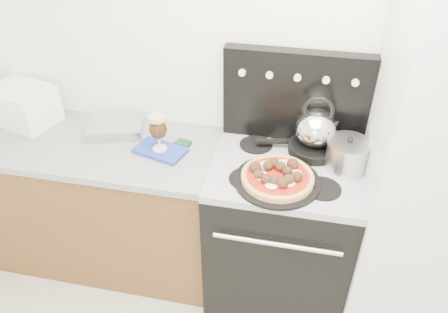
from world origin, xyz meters
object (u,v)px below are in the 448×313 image
(stove_body, at_px, (280,232))
(stock_pot, at_px, (347,156))
(base_cabinet, at_px, (102,204))
(skillet, at_px, (313,148))
(toaster_oven, at_px, (23,105))
(pizza_pan, at_px, (277,181))
(pizza, at_px, (278,176))
(fridge, at_px, (436,182))
(oven_mitt, at_px, (160,151))
(beer_glass, at_px, (158,133))
(tea_kettle, at_px, (316,126))

(stove_body, relative_size, stock_pot, 4.33)
(base_cabinet, relative_size, skillet, 5.58)
(base_cabinet, relative_size, toaster_oven, 4.17)
(base_cabinet, relative_size, stock_pot, 7.13)
(pizza_pan, relative_size, pizza, 1.19)
(fridge, xyz_separation_m, toaster_oven, (-2.25, 0.18, 0.06))
(pizza_pan, distance_m, pizza, 0.03)
(base_cabinet, height_order, toaster_oven, toaster_oven)
(fridge, height_order, pizza, fridge)
(base_cabinet, distance_m, pizza, 1.20)
(toaster_oven, bearing_deg, pizza, 4.62)
(base_cabinet, xyz_separation_m, oven_mitt, (0.43, -0.02, 0.48))
(beer_glass, xyz_separation_m, pizza_pan, (0.64, -0.15, -0.10))
(toaster_oven, relative_size, beer_glass, 1.70)
(beer_glass, bearing_deg, stove_body, -0.50)
(base_cabinet, xyz_separation_m, skillet, (1.23, 0.12, 0.51))
(pizza_pan, bearing_deg, stove_body, 75.96)
(skillet, bearing_deg, stove_body, -129.35)
(stove_body, distance_m, toaster_oven, 1.66)
(beer_glass, bearing_deg, base_cabinet, 177.45)
(stove_body, xyz_separation_m, pizza, (-0.04, -0.14, 0.52))
(fridge, height_order, beer_glass, fridge)
(skillet, height_order, tea_kettle, tea_kettle)
(toaster_oven, distance_m, oven_mitt, 0.89)
(beer_glass, height_order, pizza, beer_glass)
(base_cabinet, relative_size, pizza, 4.15)
(stove_body, relative_size, pizza, 2.52)
(fridge, xyz_separation_m, tea_kettle, (-0.58, 0.17, 0.13))
(skillet, bearing_deg, pizza_pan, -118.46)
(pizza, bearing_deg, stove_body, 75.96)
(skillet, distance_m, stock_pot, 0.20)
(skillet, height_order, stock_pot, stock_pot)
(pizza_pan, xyz_separation_m, pizza, (0.00, 0.00, 0.03))
(toaster_oven, xyz_separation_m, tea_kettle, (1.67, -0.01, 0.07))
(toaster_oven, height_order, skillet, toaster_oven)
(pizza, bearing_deg, base_cabinet, 171.20)
(base_cabinet, bearing_deg, toaster_oven, 163.97)
(stove_body, distance_m, pizza, 0.54)
(stock_pot, bearing_deg, toaster_oven, 176.44)
(base_cabinet, distance_m, fridge, 1.88)
(oven_mitt, xyz_separation_m, stock_pot, (0.96, 0.03, 0.08))
(fridge, height_order, stock_pot, fridge)
(oven_mitt, bearing_deg, stock_pot, 1.99)
(toaster_oven, distance_m, skillet, 1.67)
(fridge, xyz_separation_m, oven_mitt, (-1.38, 0.03, -0.04))
(stove_body, distance_m, oven_mitt, 0.82)
(pizza, distance_m, stock_pot, 0.37)
(skillet, bearing_deg, stock_pot, -33.48)
(beer_glass, height_order, tea_kettle, tea_kettle)
(toaster_oven, height_order, pizza, toaster_oven)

